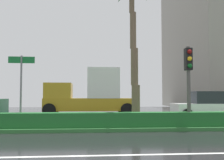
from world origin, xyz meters
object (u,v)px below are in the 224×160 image
car_in_traffic_leading (208,106)px  street_name_sign (21,81)px  box_truck_following (90,94)px  traffic_signal_median_right (189,71)px

car_in_traffic_leading → street_name_sign: bearing=24.7°
street_name_sign → car_in_traffic_leading: street_name_sign is taller
street_name_sign → box_truck_following: (2.93, 8.28, -0.53)m
box_truck_following → car_in_traffic_leading: 8.27m
traffic_signal_median_right → box_truck_following: 9.72m
street_name_sign → car_in_traffic_leading: 11.49m
traffic_signal_median_right → street_name_sign: 7.17m
traffic_signal_median_right → box_truck_following: bearing=115.8°
car_in_traffic_leading → traffic_signal_median_right: bearing=58.1°
street_name_sign → box_truck_following: bearing=70.5°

